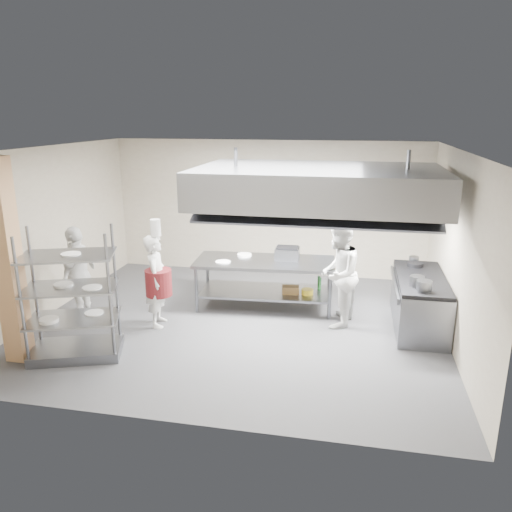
% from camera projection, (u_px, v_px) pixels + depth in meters
% --- Properties ---
extents(floor, '(7.00, 7.00, 0.00)m').
position_uv_depth(floor, '(238.00, 323.00, 8.76)').
color(floor, '#39393B').
rests_on(floor, ground).
extents(ceiling, '(7.00, 7.00, 0.00)m').
position_uv_depth(ceiling, '(236.00, 149.00, 7.94)').
color(ceiling, silver).
rests_on(ceiling, wall_back).
extents(wall_back, '(7.00, 0.00, 7.00)m').
position_uv_depth(wall_back, '(268.00, 208.00, 11.18)').
color(wall_back, tan).
rests_on(wall_back, ground).
extents(wall_left, '(0.00, 6.00, 6.00)m').
position_uv_depth(wall_left, '(49.00, 231.00, 9.01)').
color(wall_left, tan).
rests_on(wall_left, ground).
extents(wall_right, '(0.00, 6.00, 6.00)m').
position_uv_depth(wall_right, '(457.00, 251.00, 7.68)').
color(wall_right, tan).
rests_on(wall_right, ground).
extents(column, '(0.30, 0.30, 3.00)m').
position_uv_depth(column, '(8.00, 263.00, 7.11)').
color(column, tan).
rests_on(column, floor).
extents(exhaust_hood, '(4.00, 2.50, 0.60)m').
position_uv_depth(exhaust_hood, '(318.00, 186.00, 8.23)').
color(exhaust_hood, slate).
rests_on(exhaust_hood, ceiling).
extents(hood_strip_a, '(1.60, 0.12, 0.04)m').
position_uv_depth(hood_strip_a, '(265.00, 203.00, 8.49)').
color(hood_strip_a, white).
rests_on(hood_strip_a, exhaust_hood).
extents(hood_strip_b, '(1.60, 0.12, 0.04)m').
position_uv_depth(hood_strip_b, '(373.00, 207.00, 8.15)').
color(hood_strip_b, white).
rests_on(hood_strip_b, exhaust_hood).
extents(wall_shelf, '(1.50, 0.28, 0.04)m').
position_uv_depth(wall_shelf, '(349.00, 213.00, 10.68)').
color(wall_shelf, slate).
rests_on(wall_shelf, wall_back).
extents(island, '(2.65, 1.25, 0.91)m').
position_uv_depth(island, '(265.00, 284.00, 9.41)').
color(island, gray).
rests_on(island, floor).
extents(island_worktop, '(2.65, 1.25, 0.06)m').
position_uv_depth(island_worktop, '(265.00, 262.00, 9.30)').
color(island_worktop, slate).
rests_on(island_worktop, island).
extents(island_undershelf, '(2.44, 1.13, 0.04)m').
position_uv_depth(island_undershelf, '(265.00, 291.00, 9.46)').
color(island_undershelf, gray).
rests_on(island_undershelf, island).
extents(pass_rack, '(1.49, 1.15, 1.96)m').
position_uv_depth(pass_rack, '(71.00, 295.00, 7.34)').
color(pass_rack, gray).
rests_on(pass_rack, floor).
extents(cooking_range, '(0.80, 2.00, 0.84)m').
position_uv_depth(cooking_range, '(419.00, 303.00, 8.53)').
color(cooking_range, slate).
rests_on(cooking_range, floor).
extents(range_top, '(0.78, 1.96, 0.06)m').
position_uv_depth(range_top, '(422.00, 278.00, 8.41)').
color(range_top, black).
rests_on(range_top, cooking_range).
extents(chef_head, '(0.49, 0.65, 1.61)m').
position_uv_depth(chef_head, '(157.00, 281.00, 8.49)').
color(chef_head, white).
rests_on(chef_head, floor).
extents(chef_line, '(0.85, 1.01, 1.85)m').
position_uv_depth(chef_line, '(338.00, 274.00, 8.47)').
color(chef_line, white).
rests_on(chef_line, floor).
extents(chef_plating, '(0.45, 1.02, 1.72)m').
position_uv_depth(chef_plating, '(79.00, 274.00, 8.65)').
color(chef_plating, silver).
rests_on(chef_plating, floor).
extents(griddle, '(0.45, 0.36, 0.22)m').
position_uv_depth(griddle, '(287.00, 254.00, 9.34)').
color(griddle, slate).
rests_on(griddle, island_worktop).
extents(wicker_basket, '(0.34, 0.26, 0.14)m').
position_uv_depth(wicker_basket, '(291.00, 290.00, 9.28)').
color(wicker_basket, olive).
rests_on(wicker_basket, island_undershelf).
extents(stockpot, '(0.23, 0.23, 0.16)m').
position_uv_depth(stockpot, '(417.00, 281.00, 7.95)').
color(stockpot, slate).
rests_on(stockpot, range_top).
extents(plate_stack, '(0.28, 0.28, 0.05)m').
position_uv_depth(plate_stack, '(74.00, 317.00, 7.44)').
color(plate_stack, white).
rests_on(plate_stack, pass_rack).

